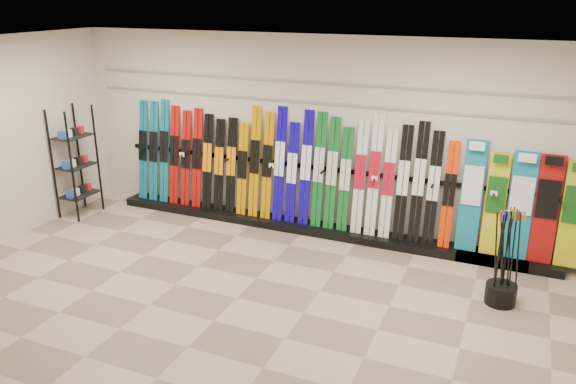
% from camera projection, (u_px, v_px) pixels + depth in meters
% --- Properties ---
extents(floor, '(8.00, 8.00, 0.00)m').
position_uv_depth(floor, '(237.00, 298.00, 6.92)').
color(floor, '#866F5C').
rests_on(floor, ground).
extents(back_wall, '(8.00, 0.00, 8.00)m').
position_uv_depth(back_wall, '(310.00, 135.00, 8.59)').
color(back_wall, beige).
rests_on(back_wall, floor).
extents(ceiling, '(8.00, 8.00, 0.00)m').
position_uv_depth(ceiling, '(228.00, 48.00, 5.92)').
color(ceiling, silver).
rests_on(ceiling, back_wall).
extents(ski_rack_base, '(8.00, 0.40, 0.12)m').
position_uv_depth(ski_rack_base, '(317.00, 229.00, 8.80)').
color(ski_rack_base, black).
rests_on(ski_rack_base, floor).
extents(skis, '(5.37, 0.29, 1.80)m').
position_uv_depth(skis, '(280.00, 168.00, 8.81)').
color(skis, '#0E657D').
rests_on(skis, ski_rack_base).
extents(snowboards, '(1.57, 0.24, 1.56)m').
position_uv_depth(snowboards, '(520.00, 206.00, 7.54)').
color(snowboards, '#14728C').
rests_on(snowboards, ski_rack_base).
extents(accessory_rack, '(0.40, 0.60, 1.83)m').
position_uv_depth(accessory_rack, '(76.00, 162.00, 9.27)').
color(accessory_rack, black).
rests_on(accessory_rack, floor).
extents(pole_bin, '(0.37, 0.37, 0.25)m').
position_uv_depth(pole_bin, '(501.00, 294.00, 6.77)').
color(pole_bin, black).
rests_on(pole_bin, floor).
extents(ski_poles, '(0.34, 0.31, 1.18)m').
position_uv_depth(ski_poles, '(505.00, 257.00, 6.62)').
color(ski_poles, black).
rests_on(ski_poles, pole_bin).
extents(slatwall_rail_0, '(7.60, 0.02, 0.03)m').
position_uv_depth(slatwall_rail_0, '(310.00, 103.00, 8.40)').
color(slatwall_rail_0, gray).
rests_on(slatwall_rail_0, back_wall).
extents(slatwall_rail_1, '(7.60, 0.02, 0.03)m').
position_uv_depth(slatwall_rail_1, '(311.00, 83.00, 8.30)').
color(slatwall_rail_1, gray).
rests_on(slatwall_rail_1, back_wall).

